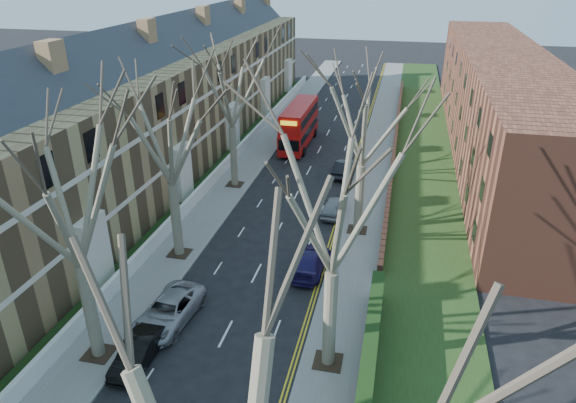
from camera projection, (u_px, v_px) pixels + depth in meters
The scene contains 17 objects.
pavement_left at pixel (264, 145), 55.10m from camera, with size 3.00×102.00×0.12m, color slate.
pavement_right at pixel (377, 153), 52.70m from camera, with size 3.00×102.00×0.12m, color slate.
terrace_left at pixel (160, 110), 47.24m from camera, with size 9.70×78.00×13.60m.
flats_right at pixel (498, 103), 51.81m from camera, with size 13.97×54.00×10.00m.
front_wall_left at pixel (225, 165), 48.15m from camera, with size 0.30×78.00×1.00m.
grass_verge_right at pixel (422, 156), 51.76m from camera, with size 6.00×102.00×0.06m.
tree_left_mid at pixel (64, 182), 21.91m from camera, with size 10.50×10.50×14.71m.
tree_left_far at pixel (166, 123), 30.85m from camera, with size 10.15×10.15×14.22m.
tree_left_dist at pixel (230, 77), 41.28m from camera, with size 10.50×10.50×14.71m.
tree_right_mid at pixel (335, 188), 21.38m from camera, with size 10.50×10.50×14.71m.
tree_right_far at pixel (365, 109), 33.84m from camera, with size 10.15×10.15×14.22m.
double_decker_bus at pixel (299, 126), 54.36m from camera, with size 2.63×10.13×4.26m.
car_left_mid at pixel (138, 352), 25.30m from camera, with size 1.39×4.00×1.32m, color black.
car_left_far at pixel (169, 311), 28.13m from camera, with size 2.40×5.21×1.45m, color #98989D.
car_right_near at pixel (310, 261), 32.82m from camera, with size 1.93×4.75×1.38m, color #1E154C.
car_right_mid at pixel (333, 207), 40.08m from camera, with size 1.54×3.84×1.31m, color gray.
car_right_far at pixel (344, 168), 47.28m from camera, with size 1.48×4.23×1.39m, color black.
Camera 1 is at (8.11, -11.50, 18.24)m, focal length 32.00 mm.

